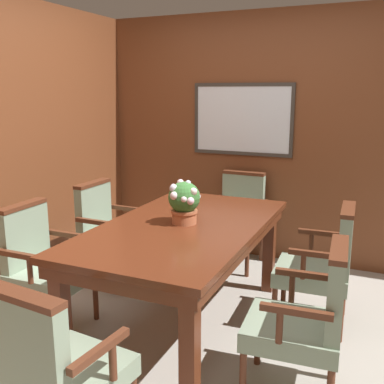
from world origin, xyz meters
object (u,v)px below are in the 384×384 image
object	(u,v)px
chair_left_far	(108,230)
chair_head_far	(238,216)
chair_left_near	(42,262)
potted_plant	(184,201)
chair_head_near	(54,368)
chair_right_far	(323,263)
chair_right_near	(307,317)
dining_table	(183,237)

from	to	relation	value
chair_left_far	chair_head_far	xyz separation A→B (m)	(0.93, 0.90, 0.00)
chair_left_near	potted_plant	world-z (taller)	potted_plant
chair_head_near	chair_left_far	world-z (taller)	same
chair_right_far	chair_head_far	bearing A→B (deg)	-137.46
chair_head_near	chair_right_near	world-z (taller)	same
chair_right_near	chair_left_near	bearing A→B (deg)	-95.30
potted_plant	chair_right_far	bearing A→B (deg)	23.73
chair_left_near	chair_right_far	bearing A→B (deg)	-67.25
dining_table	chair_right_far	xyz separation A→B (m)	(0.92, 0.42, -0.20)
chair_right_far	chair_right_near	distance (m)	0.86
potted_plant	chair_left_near	bearing A→B (deg)	-156.49
chair_left_far	chair_right_near	bearing A→B (deg)	-114.10
chair_right_far	chair_left_far	distance (m)	1.87
chair_head_near	potted_plant	distance (m)	1.46
chair_right_far	chair_right_near	world-z (taller)	same
dining_table	chair_right_far	size ratio (longest dim) A/B	2.07
chair_left_far	chair_left_near	bearing A→B (deg)	-178.75
chair_right_near	chair_right_far	bearing A→B (deg)	177.86
chair_right_near	chair_head_far	world-z (taller)	same
chair_left_far	potted_plant	distance (m)	1.14
chair_head_near	potted_plant	bearing A→B (deg)	-84.57
chair_head_far	chair_left_far	bearing A→B (deg)	-134.06
chair_right_near	potted_plant	world-z (taller)	potted_plant
dining_table	chair_left_far	bearing A→B (deg)	154.73
chair_head_far	potted_plant	bearing A→B (deg)	-87.17
chair_left_near	chair_head_far	xyz separation A→B (m)	(0.92, 1.75, 0.00)
chair_head_near	chair_head_far	distance (m)	2.72
chair_right_near	potted_plant	xyz separation A→B (m)	(-0.95, 0.45, 0.46)
chair_left_far	chair_right_near	distance (m)	2.10
chair_right_far	chair_head_near	bearing A→B (deg)	-30.37
chair_right_near	chair_head_near	bearing A→B (deg)	-49.91
dining_table	chair_head_near	distance (m)	1.38
chair_head_far	chair_right_near	bearing A→B (deg)	-59.61
chair_head_near	chair_left_far	distance (m)	2.05
chair_right_far	chair_left_near	xyz separation A→B (m)	(-1.87, -0.82, 0.00)
chair_left_far	dining_table	bearing A→B (deg)	-114.44
chair_head_near	chair_right_far	distance (m)	2.01
chair_right_far	potted_plant	xyz separation A→B (m)	(-0.92, -0.40, 0.46)
chair_head_near	chair_left_far	xyz separation A→B (m)	(-0.95, 1.82, 0.00)
chair_right_near	chair_head_far	distance (m)	2.03
chair_left_near	chair_head_near	bearing A→B (deg)	-136.79
chair_head_near	chair_left_far	size ratio (longest dim) A/B	1.00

